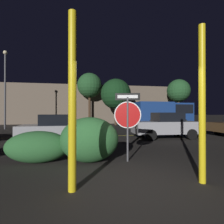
{
  "coord_description": "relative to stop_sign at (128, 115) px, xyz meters",
  "views": [
    {
      "loc": [
        -1.15,
        -3.39,
        1.49
      ],
      "look_at": [
        0.36,
        5.52,
        1.55
      ],
      "focal_mm": 28.0,
      "sensor_mm": 36.0,
      "label": 1
    }
  ],
  "objects": [
    {
      "name": "hedge_bush_2",
      "position": [
        -1.17,
        0.11,
        -0.76
      ],
      "size": [
        1.77,
        1.19,
        1.37
      ],
      "primitive_type": "ellipsoid",
      "color": "#2D6633",
      "rests_on": "ground_plane"
    },
    {
      "name": "delivery_truck",
      "position": [
        7.73,
        12.97,
        0.11
      ],
      "size": [
        6.25,
        2.41,
        2.71
      ],
      "rotation": [
        0.0,
        0.0,
        -1.55
      ],
      "color": "navy",
      "rests_on": "ground_plane"
    },
    {
      "name": "yellow_pole_left",
      "position": [
        -1.58,
        -1.83,
        0.28
      ],
      "size": [
        0.16,
        0.16,
        3.46
      ],
      "primitive_type": "cylinder",
      "color": "yellow",
      "rests_on": "ground_plane"
    },
    {
      "name": "passing_car_3",
      "position": [
        3.54,
        4.52,
        -0.69
      ],
      "size": [
        3.98,
        1.94,
        1.53
      ],
      "rotation": [
        0.0,
        0.0,
        1.54
      ],
      "color": "#9E9EA3",
      "rests_on": "ground_plane"
    },
    {
      "name": "building_backdrop",
      "position": [
        -2.99,
        21.8,
        1.31
      ],
      "size": [
        30.58,
        4.86,
        5.51
      ],
      "primitive_type": "cube",
      "color": "#6B5B4C",
      "rests_on": "ground_plane"
    },
    {
      "name": "passing_car_2",
      "position": [
        -2.68,
        4.49,
        -0.74
      ],
      "size": [
        4.08,
        2.11,
        1.42
      ],
      "rotation": [
        0.0,
        0.0,
        -1.53
      ],
      "color": "#9E9EA3",
      "rests_on": "ground_plane"
    },
    {
      "name": "road_center_stripe",
      "position": [
        -0.24,
        6.06,
        -1.45
      ],
      "size": [
        35.77,
        0.12,
        0.01
      ],
      "primitive_type": "cube",
      "color": "gold",
      "rests_on": "ground_plane"
    },
    {
      "name": "yellow_pole_right",
      "position": [
        1.15,
        -1.89,
        0.25
      ],
      "size": [
        0.14,
        0.14,
        3.4
      ],
      "primitive_type": "cylinder",
      "color": "yellow",
      "rests_on": "ground_plane"
    },
    {
      "name": "stop_sign",
      "position": [
        0.0,
        0.0,
        0.0
      ],
      "size": [
        0.81,
        0.21,
        2.12
      ],
      "rotation": [
        0.0,
        0.0,
        -0.25
      ],
      "color": "#4C4C51",
      "rests_on": "ground_plane"
    },
    {
      "name": "street_lamp",
      "position": [
        -8.53,
        12.51,
        2.89
      ],
      "size": [
        0.38,
        0.38,
        7.37
      ],
      "color": "#4C4C51",
      "rests_on": "ground_plane"
    },
    {
      "name": "tree_1",
      "position": [
        -0.44,
        18.46,
        3.77
      ],
      "size": [
        3.31,
        3.31,
        6.91
      ],
      "color": "#422D1E",
      "rests_on": "ground_plane"
    },
    {
      "name": "tree_0",
      "position": [
        11.92,
        17.29,
        3.17
      ],
      "size": [
        3.17,
        3.17,
        6.24
      ],
      "color": "#422D1E",
      "rests_on": "ground_plane"
    },
    {
      "name": "hedge_bush_1",
      "position": [
        -2.71,
        0.31,
        -0.97
      ],
      "size": [
        1.88,
        0.93,
        0.95
      ],
      "primitive_type": "ellipsoid",
      "color": "#2D6633",
      "rests_on": "ground_plane"
    },
    {
      "name": "ground_plane",
      "position": [
        -0.24,
        -1.87,
        -1.45
      ],
      "size": [
        260.0,
        260.0,
        0.0
      ],
      "primitive_type": "plane",
      "color": "black"
    },
    {
      "name": "tree_2",
      "position": [
        2.7,
        15.99,
        2.41
      ],
      "size": [
        3.76,
        3.76,
        5.75
      ],
      "color": "#422D1E",
      "rests_on": "ground_plane"
    }
  ]
}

